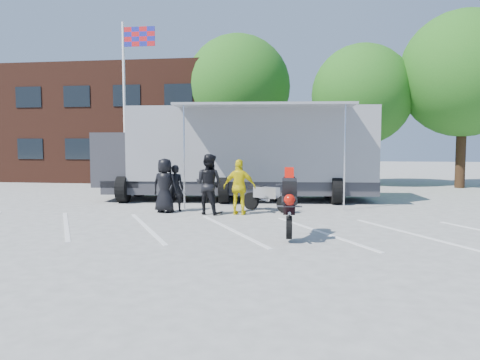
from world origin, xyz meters
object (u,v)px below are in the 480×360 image
(flagpole, at_px, (129,85))
(spectator_hivis, at_px, (240,187))
(transporter_truck, at_px, (240,200))
(tree_mid, at_px, (362,95))
(spectator_leather_a, at_px, (165,185))
(spectator_leather_b, at_px, (175,188))
(spectator_leather_c, at_px, (209,184))
(parked_motorcycle, at_px, (268,211))
(tree_right, at_px, (464,74))
(stunt_bike_rider, at_px, (289,237))
(tree_left, at_px, (238,88))

(flagpole, xyz_separation_m, spectator_hivis, (6.25, -6.31, -4.15))
(transporter_truck, bearing_deg, tree_mid, 47.76)
(tree_mid, height_order, spectator_leather_a, tree_mid)
(spectator_leather_b, height_order, spectator_leather_c, spectator_leather_c)
(spectator_leather_b, height_order, spectator_hivis, spectator_hivis)
(flagpole, relative_size, spectator_leather_c, 4.03)
(spectator_leather_c, bearing_deg, spectator_hivis, -159.49)
(parked_motorcycle, bearing_deg, tree_right, -14.02)
(flagpole, height_order, spectator_leather_b, flagpole)
(flagpole, xyz_separation_m, parked_motorcycle, (7.08, -5.39, -5.05))
(parked_motorcycle, xyz_separation_m, stunt_bike_rider, (0.93, -4.32, 0.00))
(spectator_leather_a, bearing_deg, tree_mid, -115.45)
(tree_mid, bearing_deg, stunt_bike_rider, -102.40)
(tree_mid, relative_size, stunt_bike_rider, 4.13)
(tree_right, distance_m, spectator_leather_c, 16.22)
(spectator_hivis, bearing_deg, tree_left, -78.27)
(transporter_truck, height_order, spectator_hivis, transporter_truck)
(transporter_truck, relative_size, spectator_hivis, 6.53)
(spectator_hivis, bearing_deg, tree_right, -130.28)
(tree_right, distance_m, stunt_bike_rider, 17.44)
(flagpole, xyz_separation_m, spectator_leather_a, (3.68, -6.20, -4.14))
(tree_right, height_order, parked_motorcycle, tree_right)
(flagpole, distance_m, tree_mid, 12.31)
(spectator_leather_a, distance_m, spectator_leather_c, 1.55)
(tree_left, distance_m, spectator_leather_a, 13.07)
(tree_right, bearing_deg, tree_mid, 174.29)
(flagpole, height_order, tree_right, tree_right)
(tree_mid, xyz_separation_m, tree_right, (5.00, -0.50, 0.93))
(flagpole, relative_size, stunt_bike_rider, 4.30)
(flagpole, xyz_separation_m, tree_mid, (11.24, 5.00, -0.11))
(spectator_leather_c, xyz_separation_m, spectator_hivis, (1.02, 0.04, -0.08))
(transporter_truck, relative_size, parked_motorcycle, 5.77)
(spectator_leather_a, bearing_deg, flagpole, -50.68)
(stunt_bike_rider, relative_size, spectator_leather_a, 1.02)
(tree_right, height_order, stunt_bike_rider, tree_right)
(parked_motorcycle, bearing_deg, tree_mid, 6.96)
(spectator_leather_b, distance_m, spectator_hivis, 2.37)
(transporter_truck, height_order, spectator_leather_c, spectator_leather_c)
(parked_motorcycle, height_order, spectator_leather_c, spectator_leather_c)
(tree_left, xyz_separation_m, tree_right, (12.00, -1.50, 0.31))
(transporter_truck, bearing_deg, tree_left, 94.40)
(tree_left, bearing_deg, flagpole, -125.28)
(tree_mid, relative_size, transporter_truck, 0.65)
(spectator_leather_a, xyz_separation_m, spectator_hivis, (2.56, -0.11, -0.01))
(tree_left, relative_size, tree_mid, 1.13)
(tree_right, relative_size, transporter_truck, 0.77)
(spectator_hivis, bearing_deg, flagpole, -42.79)
(parked_motorcycle, distance_m, stunt_bike_rider, 4.41)
(parked_motorcycle, distance_m, spectator_leather_a, 3.61)
(tree_mid, xyz_separation_m, spectator_leather_c, (-6.02, -11.35, -3.95))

